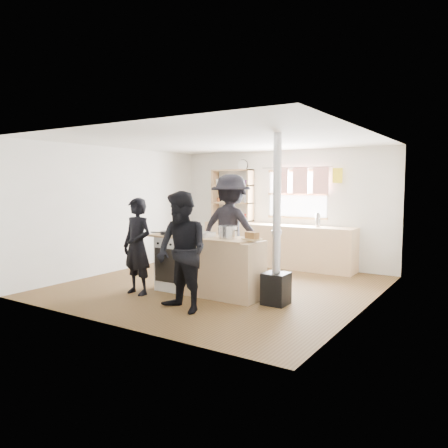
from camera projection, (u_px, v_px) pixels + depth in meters
The scene contains 14 objects.
ground at pixel (220, 286), 7.59m from camera, with size 5.00×5.00×0.01m, color brown.
back_counter at pixel (276, 245), 9.41m from camera, with size 3.40×0.55×0.90m, color #D9B283.
shelving_unit at pixel (232, 195), 10.06m from camera, with size 1.00×0.28×1.20m.
thermos at pixel (318, 220), 8.85m from camera, with size 0.10×0.10×0.28m, color silver.
cooking_island at pixel (208, 265), 7.01m from camera, with size 1.97×0.64×0.93m.
skillet_greens at pixel (168, 232), 7.33m from camera, with size 0.34×0.34×0.05m.
roast_tray at pixel (201, 234), 6.98m from camera, with size 0.39×0.31×0.07m.
stockpot_stove at pixel (191, 229), 7.43m from camera, with size 0.20×0.20×0.17m.
stockpot_counter at pixel (228, 232), 6.74m from camera, with size 0.30×0.30×0.22m.
bread_board at pixel (252, 237), 6.56m from camera, with size 0.33×0.29×0.12m.
flue_heater at pixel (276, 260), 6.39m from camera, with size 0.35×0.35×2.50m.
person_near_left at pixel (137, 246), 6.98m from camera, with size 0.57×0.37×1.55m, color black.
person_near_right at pixel (182, 252), 6.01m from camera, with size 0.81×0.63×1.68m, color black.
person_far at pixel (231, 229), 7.85m from camera, with size 1.25×0.72×1.94m, color black.
Camera 1 is at (4.11, -6.23, 1.77)m, focal length 35.00 mm.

